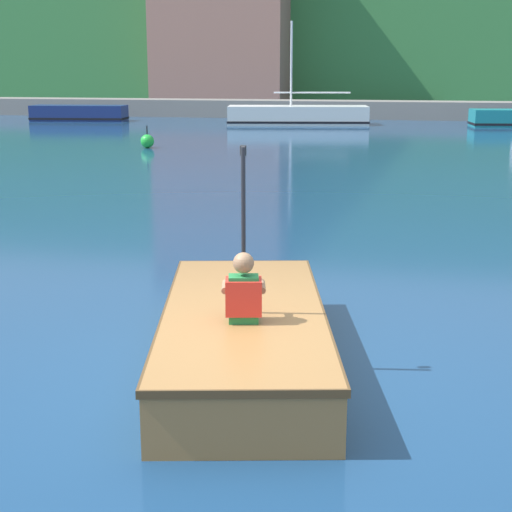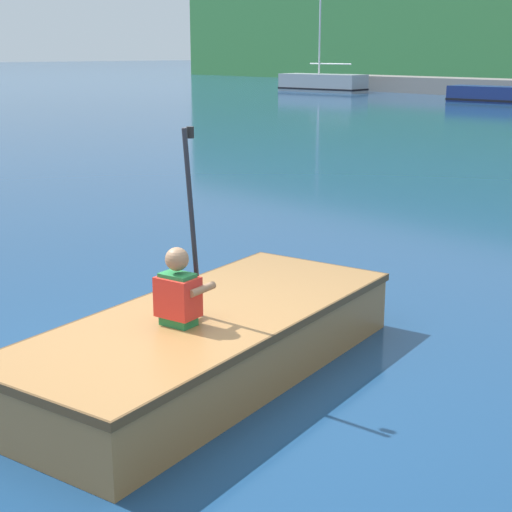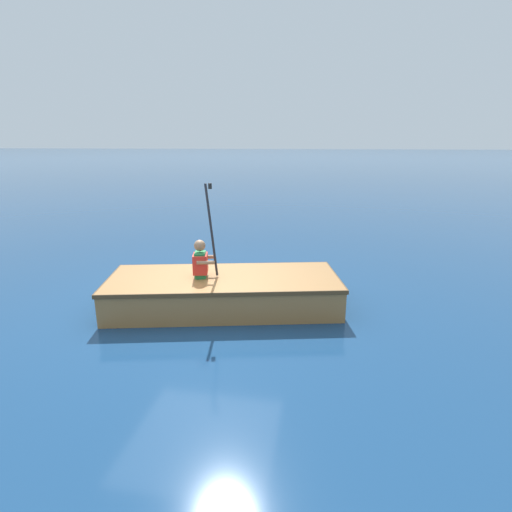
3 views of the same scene
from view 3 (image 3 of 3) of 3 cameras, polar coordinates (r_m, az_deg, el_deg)
name	(u,v)px [view 3 (image 3 of 3)]	position (r m, az deg, el deg)	size (l,w,h in m)	color
ground_plane	(198,306)	(6.37, -8.28, -7.04)	(300.00, 300.00, 0.00)	navy
rowboat_foreground	(228,290)	(6.17, -4.05, -4.87)	(2.12, 3.75, 0.50)	#A3703D
person_paddler	(201,260)	(6.04, -7.85, -0.55)	(0.40, 0.40, 1.41)	#267F3F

